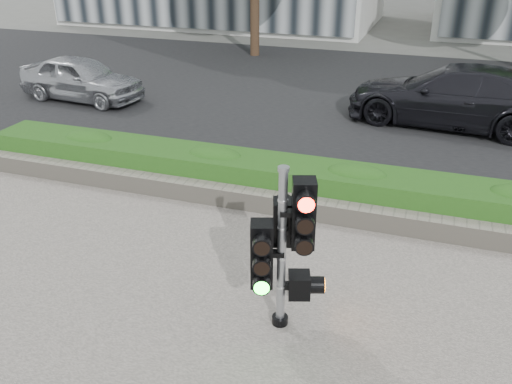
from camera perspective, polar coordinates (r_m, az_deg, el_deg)
ground at (r=8.16m, az=-3.37°, el=-7.95°), size 120.00×120.00×0.00m
road at (r=17.08m, az=9.44°, el=10.14°), size 60.00×13.00×0.02m
curb at (r=10.74m, az=2.90°, el=1.20°), size 60.00×0.25×0.12m
stone_wall at (r=9.60m, az=0.83°, el=-0.98°), size 12.00×0.32×0.34m
hedge at (r=10.09m, az=1.98°, el=1.46°), size 12.00×1.00×0.68m
traffic_signal at (r=6.43m, az=2.99°, el=-5.17°), size 0.79×0.68×2.16m
car_silver at (r=16.85m, az=-17.92°, el=11.32°), size 3.87×1.87×1.27m
car_dark at (r=14.70m, az=20.09°, el=9.50°), size 5.47×2.77×1.52m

